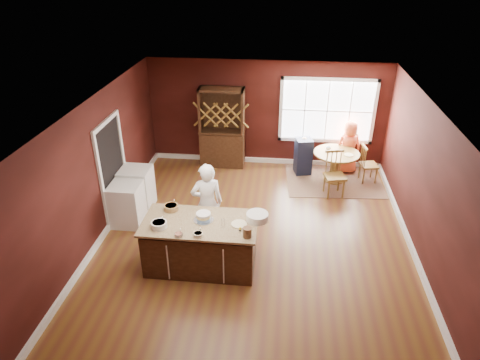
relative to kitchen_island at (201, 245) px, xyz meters
name	(u,v)px	position (x,y,z in m)	size (l,w,h in m)	color
room_shell	(256,178)	(0.88, 0.88, 0.91)	(7.00, 7.00, 7.00)	brown
window	(327,111)	(2.38, 4.35, 1.06)	(2.36, 0.10, 1.66)	white
doorway	(113,171)	(-2.09, 1.48, 0.59)	(0.08, 1.26, 2.13)	white
kitchen_island	(201,245)	(0.00, 0.00, 0.00)	(1.97, 1.03, 0.92)	black
dining_table	(336,161)	(2.62, 3.52, 0.10)	(1.09, 1.09, 0.75)	brown
baker	(207,204)	(-0.02, 0.77, 0.38)	(0.60, 0.39, 1.65)	white
layer_cake	(203,217)	(0.05, 0.07, 0.55)	(0.35, 0.35, 0.14)	white
bowl_blue	(159,225)	(-0.65, -0.23, 0.53)	(0.27, 0.27, 0.10)	white
bowl_yellow	(171,207)	(-0.58, 0.33, 0.53)	(0.26, 0.26, 0.10)	#A97E4C
bowl_pink	(179,235)	(-0.26, -0.44, 0.51)	(0.14, 0.14, 0.05)	white
bowl_olive	(198,234)	(0.05, -0.40, 0.51)	(0.16, 0.16, 0.06)	beige
drinking_glass	(223,223)	(0.41, -0.11, 0.56)	(0.08, 0.08, 0.15)	silver
dinner_plate	(239,224)	(0.67, 0.00, 0.49)	(0.27, 0.27, 0.02)	beige
white_tub	(257,217)	(0.97, 0.17, 0.55)	(0.38, 0.38, 0.13)	silver
stoneware_crock	(247,232)	(0.84, -0.34, 0.57)	(0.14, 0.14, 0.17)	brown
toy_figurine	(240,229)	(0.71, -0.18, 0.52)	(0.04, 0.04, 0.07)	yellow
rug	(333,180)	(2.62, 3.52, -0.43)	(2.29, 1.77, 0.01)	brown
chair_east	(369,163)	(3.43, 3.58, 0.04)	(0.40, 0.38, 0.95)	olive
chair_south	(335,174)	(2.55, 2.79, 0.10)	(0.45, 0.43, 1.07)	brown
chair_north	(346,149)	(2.94, 4.30, 0.06)	(0.42, 0.40, 1.00)	brown
seated_woman	(348,147)	(2.97, 4.06, 0.24)	(0.66, 0.43, 1.35)	#F76439
high_chair	(303,155)	(1.86, 3.85, 0.04)	(0.39, 0.39, 0.96)	#141E39
toddler	(305,143)	(1.87, 3.87, 0.37)	(0.18, 0.14, 0.26)	#8CA5BF
table_plate	(349,155)	(2.89, 3.41, 0.32)	(0.22, 0.22, 0.02)	beige
table_cup	(328,149)	(2.43, 3.62, 0.36)	(0.12, 0.12, 0.09)	white
hutch	(222,128)	(-0.22, 4.10, 0.59)	(1.12, 0.47, 2.06)	black
washer	(127,204)	(-1.76, 1.16, 0.01)	(0.61, 0.60, 0.89)	white
dryer	(137,188)	(-1.76, 1.80, 0.02)	(0.64, 0.62, 0.93)	white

